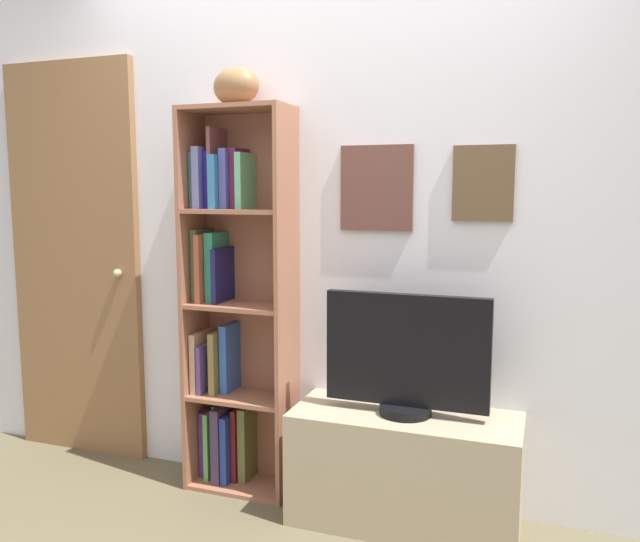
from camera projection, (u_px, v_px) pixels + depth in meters
The scene contains 6 objects.
back_wall at pixel (329, 221), 2.94m from camera, with size 4.80×0.08×2.58m.
bookshelf at pixel (232, 311), 3.03m from camera, with size 0.51×0.26×1.81m.
football at pixel (236, 87), 2.84m from camera, with size 0.24×0.17×0.17m, color olive.
tv_stand at pixel (404, 469), 2.72m from camera, with size 0.96×0.40×0.49m.
television at pixel (406, 356), 2.65m from camera, with size 0.69×0.22×0.52m.
door at pixel (75, 262), 3.40m from camera, with size 0.80×0.09×2.10m.
Camera 1 is at (0.97, -1.66, 1.44)m, focal length 35.58 mm.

